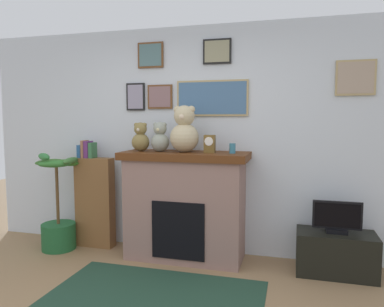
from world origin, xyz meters
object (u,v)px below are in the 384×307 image
at_px(teddy_bear_brown, 184,131).
at_px(bookshelf, 95,199).
at_px(teddy_bear_cream, 160,138).
at_px(potted_plant, 58,219).
at_px(television, 337,218).
at_px(teddy_bear_tan, 141,138).
at_px(tv_stand, 336,253).
at_px(mantel_clock, 210,144).
at_px(candle_jar, 232,148).
at_px(fireplace, 185,205).

bearing_deg(teddy_bear_brown, bookshelf, 175.65).
bearing_deg(teddy_bear_brown, teddy_bear_cream, 179.95).
xyz_separation_m(bookshelf, potted_plant, (-0.36, -0.21, -0.21)).
xyz_separation_m(bookshelf, television, (2.74, -0.10, -0.00)).
bearing_deg(teddy_bear_tan, teddy_bear_cream, -0.00).
height_order(tv_stand, teddy_bear_tan, teddy_bear_tan).
bearing_deg(tv_stand, potted_plant, -177.94).
xyz_separation_m(teddy_bear_cream, teddy_bear_brown, (0.28, -0.00, 0.08)).
distance_m(mantel_clock, teddy_bear_tan, 0.80).
bearing_deg(teddy_bear_brown, candle_jar, 0.07).
distance_m(fireplace, mantel_clock, 0.74).
bearing_deg(teddy_bear_tan, mantel_clock, -0.06).
height_order(tv_stand, teddy_bear_brown, teddy_bear_brown).
bearing_deg(bookshelf, mantel_clock, -3.53).
height_order(teddy_bear_tan, teddy_bear_brown, teddy_bear_brown).
bearing_deg(tv_stand, teddy_bear_cream, 179.64).
xyz_separation_m(tv_stand, mantel_clock, (-1.30, 0.01, 1.07)).
bearing_deg(television, teddy_bear_brown, 179.54).
height_order(fireplace, potted_plant, fireplace).
relative_size(tv_stand, candle_jar, 7.15).
bearing_deg(teddy_bear_cream, potted_plant, -174.34).
xyz_separation_m(fireplace, teddy_bear_cream, (-0.28, -0.02, 0.74)).
distance_m(candle_jar, mantel_clock, 0.25).
height_order(fireplace, mantel_clock, mantel_clock).
relative_size(bookshelf, teddy_bear_brown, 2.55).
xyz_separation_m(bookshelf, candle_jar, (1.69, -0.09, 0.67)).
bearing_deg(mantel_clock, bookshelf, 176.47).
xyz_separation_m(potted_plant, mantel_clock, (1.81, 0.12, 0.92)).
bearing_deg(bookshelf, teddy_bear_cream, -5.71).
height_order(bookshelf, teddy_bear_cream, teddy_bear_cream).
bearing_deg(fireplace, bookshelf, 176.56).
bearing_deg(teddy_bear_tan, fireplace, 2.01).
distance_m(candle_jar, teddy_bear_brown, 0.55).
bearing_deg(teddy_bear_tan, candle_jar, 0.02).
relative_size(tv_stand, mantel_clock, 3.97).
bearing_deg(teddy_bear_tan, teddy_bear_brown, -0.03).
xyz_separation_m(candle_jar, teddy_bear_cream, (-0.81, -0.00, 0.09)).
bearing_deg(potted_plant, teddy_bear_brown, 4.61).
height_order(potted_plant, candle_jar, candle_jar).
height_order(television, teddy_bear_cream, teddy_bear_cream).
bearing_deg(teddy_bear_brown, television, -0.46).
distance_m(fireplace, candle_jar, 0.83).
height_order(potted_plant, television, potted_plant).
bearing_deg(bookshelf, tv_stand, -2.09).
distance_m(television, teddy_bear_tan, 2.22).
bearing_deg(candle_jar, fireplace, 178.06).
bearing_deg(mantel_clock, television, -0.54).
xyz_separation_m(mantel_clock, teddy_bear_tan, (-0.79, 0.00, 0.05)).
xyz_separation_m(television, teddy_bear_cream, (-1.86, 0.01, 0.76)).
relative_size(fireplace, teddy_bear_brown, 2.74).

